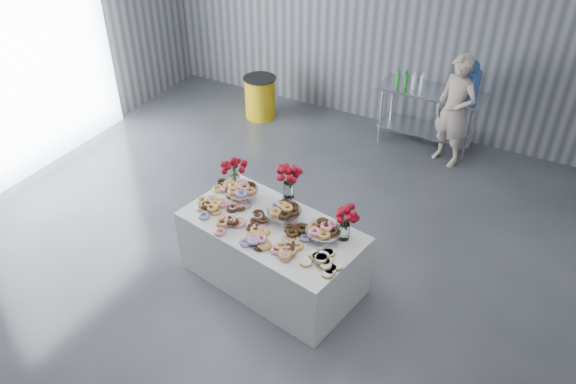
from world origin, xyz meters
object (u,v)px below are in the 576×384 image
at_px(display_table, 272,252).
at_px(prep_table, 429,107).
at_px(trash_barrel, 260,97).
at_px(person, 455,111).
at_px(water_jug, 470,81).

xyz_separation_m(display_table, prep_table, (0.59, 3.66, 0.24)).
distance_m(prep_table, trash_barrel, 2.72).
distance_m(person, trash_barrel, 3.14).
relative_size(prep_table, person, 0.92).
relative_size(water_jug, trash_barrel, 0.80).
bearing_deg(person, prep_table, 165.70).
distance_m(prep_table, water_jug, 0.73).
bearing_deg(prep_table, person, -37.28).
bearing_deg(water_jug, trash_barrel, -172.56).
bearing_deg(water_jug, display_table, -106.51).
relative_size(display_table, water_jug, 3.43).
bearing_deg(display_table, person, 73.07).
relative_size(display_table, trash_barrel, 2.76).
xyz_separation_m(water_jug, trash_barrel, (-3.18, -0.41, -0.80)).
height_order(prep_table, person, person).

